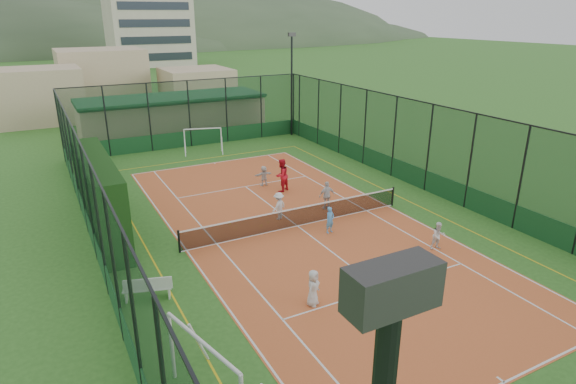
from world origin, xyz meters
name	(u,v)px	position (x,y,z in m)	size (l,w,h in m)	color
ground	(298,226)	(0.00, 0.00, 0.00)	(300.00, 300.00, 0.00)	#2F6221
court_slab	(298,226)	(0.00, 0.00, 0.01)	(11.17, 23.97, 0.01)	#C3582B
tennis_net	(298,216)	(0.00, 0.00, 0.53)	(11.67, 0.12, 1.06)	black
perimeter_fence	(298,177)	(0.00, 0.00, 2.50)	(18.12, 34.12, 5.00)	#11331D
floodlight_ne	(292,86)	(8.60, 16.60, 4.12)	(0.60, 0.26, 8.25)	black
clubhouse	(173,115)	(0.00, 22.00, 1.57)	(15.20, 7.20, 3.15)	tan
distant_hills	(61,47)	(0.00, 150.00, 0.00)	(200.00, 60.00, 24.00)	#384C33
hedge_left	(100,196)	(-8.30, 3.68, 1.81)	(1.24, 8.25, 3.61)	black
white_bench	(147,287)	(-7.80, -3.01, 0.48)	(1.69, 0.47, 0.95)	white
futsal_goal_near	(204,376)	(-7.63, -8.90, 1.06)	(0.95, 3.27, 2.11)	white
futsal_goal_far	(203,141)	(0.27, 14.85, 0.89)	(2.74, 0.80, 1.77)	white
child_near_left	(313,288)	(-2.75, -6.09, 0.68)	(0.65, 0.43, 1.34)	silver
child_near_mid	(330,220)	(0.98, -1.33, 0.65)	(0.46, 0.30, 1.27)	#53A3EB
child_near_right	(438,236)	(4.21, -4.94, 0.64)	(0.61, 0.47, 1.25)	white
child_far_left	(279,206)	(-0.40, 1.20, 0.71)	(0.90, 0.52, 1.39)	white
child_far_right	(327,195)	(2.41, 1.20, 0.77)	(0.89, 0.37, 1.51)	silver
child_far_back	(264,176)	(1.08, 6.09, 0.61)	(1.12, 0.36, 1.21)	silver
coach	(282,175)	(1.55, 4.72, 0.97)	(0.93, 0.72, 1.91)	red
tennis_balls	(261,221)	(-1.32, 1.30, 0.04)	(4.44, 1.08, 0.07)	#CCE033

